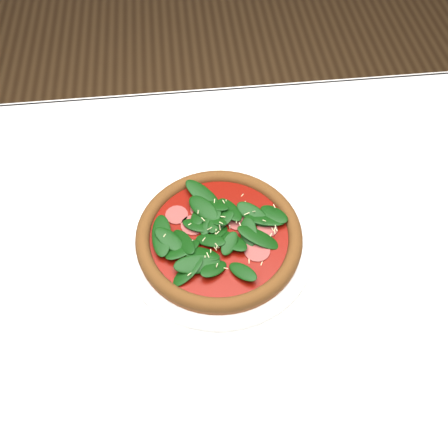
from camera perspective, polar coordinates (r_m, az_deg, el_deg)
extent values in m
plane|color=brown|center=(1.52, -2.06, -18.25)|extent=(6.00, 6.00, 0.00)
cube|color=white|center=(0.85, -3.53, -4.00)|extent=(1.20, 0.80, 0.04)
cylinder|color=#513820|center=(1.45, 18.02, 2.09)|extent=(0.06, 0.06, 0.71)
cube|color=white|center=(1.17, -4.77, 10.67)|extent=(1.20, 0.01, 0.22)
cylinder|color=white|center=(0.83, -0.56, -1.99)|extent=(0.32, 0.32, 0.01)
torus|color=white|center=(0.83, -0.57, -1.85)|extent=(0.32, 0.32, 0.01)
cylinder|color=brown|center=(0.82, -0.57, -1.61)|extent=(0.32, 0.32, 0.01)
torus|color=#9B5C23|center=(0.82, -0.57, -1.33)|extent=(0.32, 0.32, 0.02)
cylinder|color=maroon|center=(0.82, -0.57, -1.33)|extent=(0.27, 0.27, 0.00)
cylinder|color=#A04740|center=(0.82, -0.58, -1.19)|extent=(0.24, 0.24, 0.00)
ellipsoid|color=#0D3B0A|center=(0.81, -0.58, -0.83)|extent=(0.26, 0.26, 0.02)
cylinder|color=beige|center=(0.80, -0.59, -0.61)|extent=(0.24, 0.24, 0.00)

